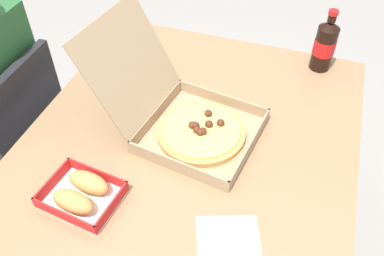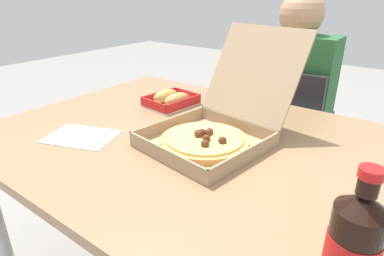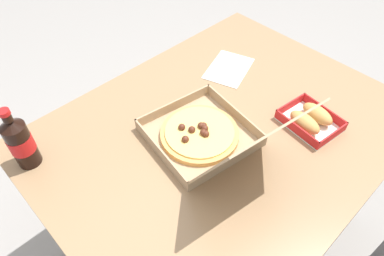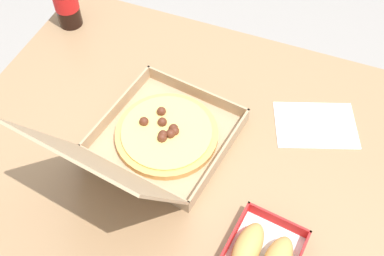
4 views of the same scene
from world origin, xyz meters
TOP-DOWN VIEW (x-y plane):
  - ground_plane at (0.00, 0.00)m, footprint 10.00×10.00m
  - dining_table at (0.00, 0.00)m, footprint 1.25×0.97m
  - pizza_box_open at (0.10, 0.01)m, footprint 0.38×0.51m
  - bread_side_box at (-0.23, 0.20)m, footprint 0.17×0.21m
  - cola_bottle at (0.55, -0.32)m, footprint 0.07×0.07m
  - paper_menu at (-0.26, -0.21)m, footprint 0.25×0.21m

SIDE VIEW (x-z plane):
  - ground_plane at x=0.00m, z-range 0.00..0.00m
  - dining_table at x=0.00m, z-range 0.29..1.02m
  - paper_menu at x=-0.26m, z-range 0.73..0.73m
  - bread_side_box at x=-0.23m, z-range 0.72..0.78m
  - pizza_box_open at x=0.10m, z-range 0.61..0.93m
  - cola_bottle at x=0.55m, z-range 0.71..0.93m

